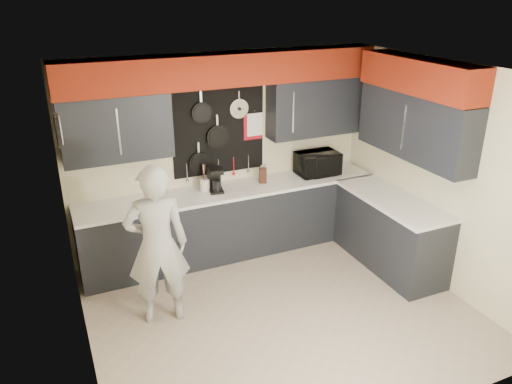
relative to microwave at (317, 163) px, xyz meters
name	(u,v)px	position (x,y,z in m)	size (l,w,h in m)	color
ground	(281,311)	(-1.26, -1.46, -1.08)	(4.00, 4.00, 0.00)	tan
back_wall_assembly	(226,102)	(-1.26, 0.14, 0.93)	(4.00, 0.36, 2.60)	#F7EEBF
right_wall_assembly	(419,116)	(0.59, -1.19, 0.87)	(0.36, 3.50, 2.60)	#F7EEBF
left_wall_assembly	(74,238)	(-3.26, -1.44, 0.26)	(0.05, 3.50, 2.60)	#F7EEBF
base_cabinets	(276,224)	(-0.77, -0.33, -0.62)	(3.95, 2.20, 0.92)	black
microwave	(317,163)	(0.00, 0.00, 0.00)	(0.56, 0.38, 0.31)	black
knife_block	(263,175)	(-0.81, 0.02, -0.05)	(0.09, 0.09, 0.20)	#321810
utensil_crock	(205,185)	(-1.60, 0.06, -0.08)	(0.12, 0.12, 0.16)	white
coffee_maker	(215,179)	(-1.48, 0.00, 0.01)	(0.21, 0.24, 0.31)	black
person	(157,246)	(-2.48, -1.04, -0.20)	(0.64, 0.42, 1.76)	#ABAAA8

